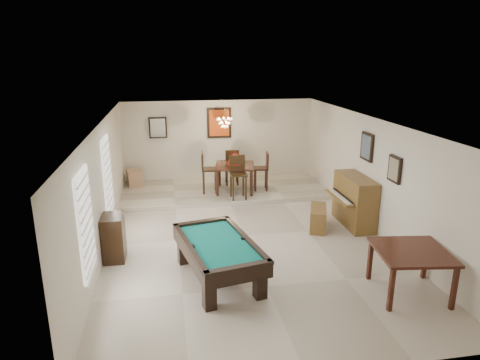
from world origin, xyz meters
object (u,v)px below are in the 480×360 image
object	(u,v)px
dining_chair_east	(261,171)
chandelier	(224,119)
dining_chair_south	(238,178)
corner_bench	(135,178)
upright_piano	(349,201)
apothecary_chest	(114,238)
pool_table	(219,261)
dining_chair_west	(209,172)
dining_table	(235,176)
piano_bench	(318,218)
square_table	(410,272)
dining_chair_north	(232,167)
flower_vase	(235,157)

from	to	relation	value
dining_chair_east	chandelier	xyz separation A→B (m)	(-1.02, 0.24, 1.52)
dining_chair_south	corner_bench	distance (m)	3.41
upright_piano	apothecary_chest	bearing A→B (deg)	-170.49
pool_table	dining_chair_west	distance (m)	4.81
dining_chair_south	corner_bench	xyz separation A→B (m)	(-2.90, 1.75, -0.36)
dining_table	dining_chair_south	size ratio (longest dim) A/B	0.92
apothecary_chest	corner_bench	distance (m)	4.70
piano_bench	dining_chair_south	world-z (taller)	dining_chair_south
piano_bench	dining_chair_east	bearing A→B (deg)	105.26
square_table	dining_chair_west	bearing A→B (deg)	115.87
dining_chair_west	dining_chair_south	bearing A→B (deg)	-130.14
piano_bench	dining_chair_west	size ratio (longest dim) A/B	0.78
piano_bench	dining_chair_west	distance (m)	3.65
square_table	upright_piano	xyz separation A→B (m)	(0.23, 3.09, 0.20)
dining_table	corner_bench	distance (m)	3.11
dining_chair_south	dining_table	bearing A→B (deg)	87.51
upright_piano	piano_bench	world-z (taller)	upright_piano
pool_table	dining_chair_north	distance (m)	5.61
pool_table	piano_bench	distance (m)	3.27
upright_piano	dining_chair_south	size ratio (longest dim) A/B	1.21
piano_bench	dining_chair_west	xyz separation A→B (m)	(-2.27, 2.81, 0.46)
flower_vase	dining_chair_south	size ratio (longest dim) A/B	0.19
dining_chair_south	dining_chair_north	bearing A→B (deg)	87.12
pool_table	dining_chair_east	distance (m)	5.14
dining_chair_east	dining_chair_west	bearing A→B (deg)	-81.96
square_table	dining_table	bearing A→B (deg)	109.73
pool_table	chandelier	distance (m)	5.42
apothecary_chest	dining_chair_north	bearing A→B (deg)	54.92
corner_bench	dining_chair_north	bearing A→B (deg)	-6.95
apothecary_chest	corner_bench	xyz separation A→B (m)	(0.12, 4.70, -0.11)
apothecary_chest	chandelier	world-z (taller)	chandelier
pool_table	dining_chair_west	bearing A→B (deg)	74.29
upright_piano	piano_bench	bearing A→B (deg)	-174.41
upright_piano	flower_vase	distance (m)	3.63
dining_chair_south	chandelier	bearing A→B (deg)	102.96
square_table	dining_chair_south	xyz separation A→B (m)	(-2.10, 5.14, 0.31)
upright_piano	corner_bench	world-z (taller)	upright_piano
flower_vase	dining_chair_west	bearing A→B (deg)	-179.78
upright_piano	apothecary_chest	xyz separation A→B (m)	(-5.35, -0.90, -0.14)
dining_chair_south	pool_table	bearing A→B (deg)	-106.13
upright_piano	dining_chair_south	xyz separation A→B (m)	(-2.33, 2.05, 0.11)
pool_table	flower_vase	size ratio (longest dim) A/B	9.54
dining_chair_west	upright_piano	bearing A→B (deg)	-128.56
dining_table	corner_bench	bearing A→B (deg)	160.01
apothecary_chest	dining_table	bearing A→B (deg)	50.22
square_table	chandelier	world-z (taller)	chandelier
upright_piano	corner_bench	distance (m)	6.47
piano_bench	dining_table	distance (m)	3.23
dining_table	dining_chair_east	xyz separation A→B (m)	(0.77, 0.00, 0.11)
corner_bench	square_table	bearing A→B (deg)	-54.02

